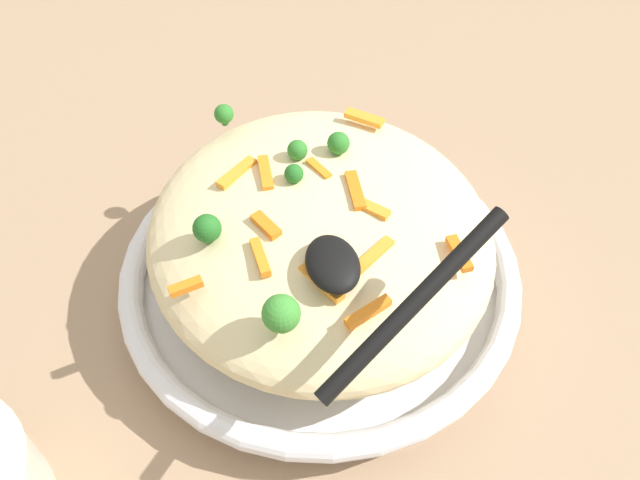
% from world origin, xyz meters
% --- Properties ---
extents(ground_plane, '(2.40, 2.40, 0.00)m').
position_xyz_m(ground_plane, '(0.00, 0.00, 0.00)').
color(ground_plane, '#9E7F60').
extents(serving_bowl, '(0.37, 0.37, 0.05)m').
position_xyz_m(serving_bowl, '(0.00, 0.00, 0.03)').
color(serving_bowl, silver).
rests_on(serving_bowl, ground_plane).
extents(pasta_mound, '(0.32, 0.30, 0.08)m').
position_xyz_m(pasta_mound, '(0.00, 0.00, 0.09)').
color(pasta_mound, beige).
rests_on(pasta_mound, serving_bowl).
extents(carrot_piece_0, '(0.03, 0.04, 0.01)m').
position_xyz_m(carrot_piece_0, '(0.05, 0.06, 0.13)').
color(carrot_piece_0, orange).
rests_on(carrot_piece_0, pasta_mound).
extents(carrot_piece_1, '(0.03, 0.02, 0.01)m').
position_xyz_m(carrot_piece_1, '(-0.02, 0.05, 0.13)').
color(carrot_piece_1, orange).
rests_on(carrot_piece_1, pasta_mound).
extents(carrot_piece_2, '(0.04, 0.01, 0.01)m').
position_xyz_m(carrot_piece_2, '(-0.05, 0.06, 0.13)').
color(carrot_piece_2, orange).
rests_on(carrot_piece_2, pasta_mound).
extents(carrot_piece_3, '(0.02, 0.04, 0.01)m').
position_xyz_m(carrot_piece_3, '(-0.11, -0.01, 0.13)').
color(carrot_piece_3, orange).
rests_on(carrot_piece_3, pasta_mound).
extents(carrot_piece_4, '(0.03, 0.04, 0.01)m').
position_xyz_m(carrot_piece_4, '(-0.07, -0.03, 0.13)').
color(carrot_piece_4, orange).
rests_on(carrot_piece_4, pasta_mound).
extents(carrot_piece_5, '(0.04, 0.01, 0.01)m').
position_xyz_m(carrot_piece_5, '(0.04, 0.04, 0.13)').
color(carrot_piece_5, orange).
rests_on(carrot_piece_5, pasta_mound).
extents(carrot_piece_6, '(0.03, 0.04, 0.01)m').
position_xyz_m(carrot_piece_6, '(0.10, -0.07, 0.13)').
color(carrot_piece_6, orange).
rests_on(carrot_piece_6, pasta_mound).
extents(carrot_piece_7, '(0.03, 0.01, 0.01)m').
position_xyz_m(carrot_piece_7, '(-0.08, -0.09, 0.13)').
color(carrot_piece_7, orange).
rests_on(carrot_piece_7, pasta_mound).
extents(carrot_piece_8, '(0.04, 0.01, 0.01)m').
position_xyz_m(carrot_piece_8, '(0.00, -0.03, 0.13)').
color(carrot_piece_8, orange).
rests_on(carrot_piece_8, pasta_mound).
extents(carrot_piece_9, '(0.04, 0.03, 0.01)m').
position_xyz_m(carrot_piece_9, '(-0.08, 0.02, 0.13)').
color(carrot_piece_9, orange).
rests_on(carrot_piece_9, pasta_mound).
extents(carrot_piece_10, '(0.03, 0.02, 0.01)m').
position_xyz_m(carrot_piece_10, '(-0.02, -0.04, 0.13)').
color(carrot_piece_10, orange).
rests_on(carrot_piece_10, pasta_mound).
extents(carrot_piece_11, '(0.01, 0.03, 0.01)m').
position_xyz_m(carrot_piece_11, '(-0.06, 0.12, 0.13)').
color(carrot_piece_11, orange).
rests_on(carrot_piece_11, pasta_mound).
extents(carrot_piece_12, '(0.03, 0.02, 0.01)m').
position_xyz_m(carrot_piece_12, '(0.03, -0.01, 0.13)').
color(carrot_piece_12, orange).
rests_on(carrot_piece_12, pasta_mound).
extents(broccoli_floret_0, '(0.02, 0.02, 0.02)m').
position_xyz_m(broccoli_floret_0, '(0.12, 0.06, 0.14)').
color(broccoli_floret_0, '#296820').
rests_on(broccoli_floret_0, pasta_mound).
extents(broccoli_floret_1, '(0.03, 0.03, 0.03)m').
position_xyz_m(broccoli_floret_1, '(-0.11, 0.06, 0.14)').
color(broccoli_floret_1, '#377928').
rests_on(broccoli_floret_1, pasta_mound).
extents(broccoli_floret_2, '(0.02, 0.02, 0.03)m').
position_xyz_m(broccoli_floret_2, '(-0.02, 0.09, 0.14)').
color(broccoli_floret_2, '#205B1C').
rests_on(broccoli_floret_2, pasta_mound).
extents(broccoli_floret_3, '(0.02, 0.02, 0.02)m').
position_xyz_m(broccoli_floret_3, '(0.06, 0.01, 0.14)').
color(broccoli_floret_3, '#296820').
rests_on(broccoli_floret_3, pasta_mound).
extents(broccoli_floret_4, '(0.02, 0.02, 0.02)m').
position_xyz_m(broccoli_floret_4, '(0.05, -0.03, 0.14)').
color(broccoli_floret_4, '#296820').
rests_on(broccoli_floret_4, pasta_mound).
extents(broccoli_floret_5, '(0.02, 0.02, 0.02)m').
position_xyz_m(broccoli_floret_5, '(0.03, 0.02, 0.14)').
color(broccoli_floret_5, '#205B1C').
rests_on(broccoli_floret_5, pasta_mound).
extents(serving_spoon, '(0.14, 0.15, 0.08)m').
position_xyz_m(serving_spoon, '(-0.10, -0.00, 0.15)').
color(serving_spoon, black).
rests_on(serving_spoon, pasta_mound).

